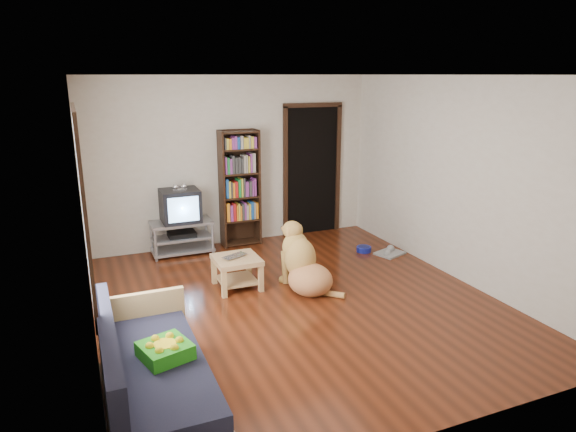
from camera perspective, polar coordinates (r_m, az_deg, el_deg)
name	(u,v)px	position (r m, az deg, el deg)	size (l,w,h in m)	color
ground	(297,302)	(6.16, 1.02, -9.53)	(5.00, 5.00, 0.00)	#521F0E
ceiling	(298,75)	(5.59, 1.15, 15.41)	(5.00, 5.00, 0.00)	white
wall_back	(233,161)	(8.05, -6.14, 6.05)	(4.50, 4.50, 0.00)	beige
wall_front	(444,272)	(3.69, 16.99, -5.97)	(4.50, 4.50, 0.00)	beige
wall_left	(82,216)	(5.28, -21.90, 0.00)	(5.00, 5.00, 0.00)	beige
wall_right	(458,180)	(6.94, 18.40, 3.83)	(5.00, 5.00, 0.00)	beige
green_cushion	(165,351)	(4.34, -13.49, -14.33)	(0.36, 0.36, 0.12)	#20951B
laptop	(237,257)	(6.42, -5.66, -4.58)	(0.33, 0.21, 0.03)	silver
dog_bowl	(364,249)	(7.90, 8.42, -3.66)	(0.22, 0.22, 0.08)	#151F94
grey_rag	(390,253)	(7.86, 11.23, -4.08)	(0.40, 0.32, 0.03)	gray
window	(83,208)	(4.74, -21.79, 0.86)	(0.03, 1.46, 1.70)	white
doorway	(312,167)	(8.53, 2.68, 5.43)	(1.03, 0.05, 2.19)	black
tv_stand	(182,236)	(7.84, -11.71, -2.19)	(0.90, 0.45, 0.50)	#99999E
crt_tv	(180,205)	(7.73, -11.93, 1.20)	(0.55, 0.52, 0.58)	black
bookshelf	(240,182)	(7.97, -5.41, 3.78)	(0.60, 0.30, 1.80)	black
sofa	(152,379)	(4.42, -14.92, -17.13)	(0.80, 1.80, 0.80)	tan
coffee_table	(237,266)	(6.49, -5.71, -5.60)	(0.55, 0.55, 0.40)	tan
dog	(303,265)	(6.42, 1.71, -5.44)	(0.65, 0.98, 0.86)	#D78B52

